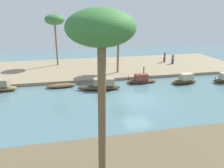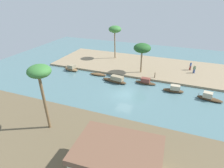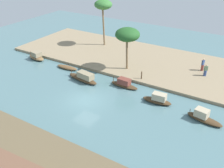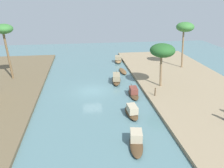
# 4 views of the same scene
# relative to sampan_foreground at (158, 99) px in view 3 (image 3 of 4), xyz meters

# --- Properties ---
(river_water) EXTENTS (65.05, 65.05, 0.00)m
(river_water) POSITION_rel_sampan_foreground_xyz_m (7.06, 3.74, -0.45)
(river_water) COLOR slate
(river_water) RESTS_ON ground
(riverbank_left) EXTENTS (38.57, 13.35, 0.36)m
(riverbank_left) POSITION_rel_sampan_foreground_xyz_m (7.06, -9.49, -0.27)
(riverbank_left) COLOR #937F60
(riverbank_left) RESTS_ON ground
(sampan_foreground) EXTENTS (3.30, 1.30, 1.18)m
(sampan_foreground) POSITION_rel_sampan_foreground_xyz_m (0.00, 0.00, 0.00)
(sampan_foreground) COLOR #47331E
(sampan_foreground) RESTS_ON river_water
(sampan_with_red_awning) EXTENTS (3.37, 1.75, 1.26)m
(sampan_with_red_awning) POSITION_rel_sampan_foreground_xyz_m (20.33, -1.87, 0.03)
(sampan_with_red_awning) COLOR brown
(sampan_with_red_awning) RESTS_ON river_water
(sampan_midstream) EXTENTS (4.81, 1.84, 1.26)m
(sampan_midstream) POSITION_rel_sampan_foreground_xyz_m (10.04, 0.07, 0.04)
(sampan_midstream) COLOR #47331E
(sampan_midstream) RESTS_ON river_water
(sampan_upstream_small) EXTENTS (3.73, 1.70, 1.21)m
(sampan_upstream_small) POSITION_rel_sampan_foreground_xyz_m (-5.11, 0.74, -0.01)
(sampan_upstream_small) COLOR #47331E
(sampan_upstream_small) RESTS_ON river_water
(sampan_with_tall_canopy) EXTENTS (3.37, 1.11, 0.44)m
(sampan_with_tall_canopy) POSITION_rel_sampan_foreground_xyz_m (14.21, -1.63, -0.23)
(sampan_with_tall_canopy) COLOR brown
(sampan_with_tall_canopy) RESTS_ON river_water
(sampan_open_hull) EXTENTS (3.65, 1.16, 1.07)m
(sampan_open_hull) POSITION_rel_sampan_foreground_xyz_m (4.92, -1.30, -0.05)
(sampan_open_hull) COLOR #47331E
(sampan_open_hull) RESTS_ON river_water
(person_on_near_bank) EXTENTS (0.54, 0.54, 1.55)m
(person_on_near_bank) POSITION_rel_sampan_foreground_xyz_m (-2.86, -8.72, 0.57)
(person_on_near_bank) COLOR #33477A
(person_on_near_bank) RESTS_ON riverbank_left
(person_by_mooring) EXTENTS (0.45, 0.45, 1.72)m
(person_by_mooring) POSITION_rel_sampan_foreground_xyz_m (-2.13, -10.13, 0.65)
(person_by_mooring) COLOR brown
(person_by_mooring) RESTS_ON riverbank_left
(mooring_post) EXTENTS (0.14, 0.14, 0.99)m
(mooring_post) POSITION_rel_sampan_foreground_xyz_m (3.76, -3.68, 0.41)
(mooring_post) COLOR #4C3823
(mooring_post) RESTS_ON riverbank_left
(palm_tree_left_near) EXTENTS (3.19, 3.19, 5.71)m
(palm_tree_left_near) POSITION_rel_sampan_foreground_xyz_m (6.79, -5.32, 4.69)
(palm_tree_left_near) COLOR #7F6647
(palm_tree_left_near) RESTS_ON riverbank_left
(palm_tree_left_far) EXTENTS (2.82, 2.82, 7.45)m
(palm_tree_left_far) POSITION_rel_sampan_foreground_xyz_m (14.60, -11.65, 6.45)
(palm_tree_left_far) COLOR #7F6647
(palm_tree_left_far) RESTS_ON riverbank_left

